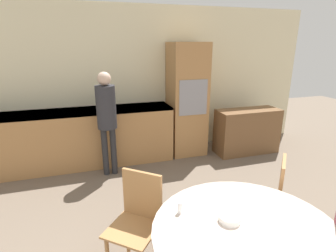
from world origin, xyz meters
name	(u,v)px	position (x,y,z in m)	size (l,w,h in m)	color
wall_back	(131,83)	(0.00, 4.74, 1.30)	(6.91, 0.05, 2.60)	beige
kitchen_counter	(76,138)	(-1.01, 4.39, 0.48)	(3.18, 0.60, 0.94)	#AD7A47
oven_unit	(187,100)	(0.94, 4.40, 1.00)	(0.63, 0.59, 1.99)	#AD7A47
sideboard	(247,131)	(2.01, 4.05, 0.41)	(1.17, 0.45, 0.82)	brown
chair_far_left	(138,217)	(-0.43, 2.02, 0.51)	(0.56, 0.56, 0.91)	#AD7A47
chair_far_right	(269,195)	(0.90, 1.99, 0.51)	(0.56, 0.56, 0.91)	#AD7A47
person_standing	(107,113)	(-0.52, 3.91, 1.00)	(0.29, 0.29, 1.59)	#262628
bowl_near	(230,218)	(0.14, 1.48, 0.76)	(0.16, 0.16, 0.05)	white
salt_shaker	(180,208)	(-0.17, 1.68, 0.78)	(0.03, 0.03, 0.09)	white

